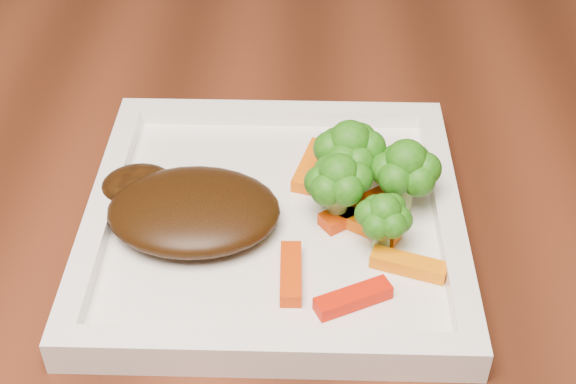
{
  "coord_description": "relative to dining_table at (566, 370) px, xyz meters",
  "views": [
    {
      "loc": [
        -0.43,
        -0.75,
        1.15
      ],
      "look_at": [
        -0.44,
        -0.31,
        0.79
      ],
      "focal_mm": 50.0,
      "sensor_mm": 36.0,
      "label": 1
    }
  ],
  "objects": [
    {
      "name": "carrot_5",
      "position": [
        -0.27,
        -0.18,
        0.39
      ],
      "size": [
        0.05,
        0.04,
        0.01
      ],
      "primitive_type": "cube",
      "rotation": [
        0.0,
        0.0,
        -0.54
      ],
      "color": "#D85903",
      "rests_on": "plate"
    },
    {
      "name": "broccoli_3",
      "position": [
        -0.29,
        -0.17,
        0.42
      ],
      "size": [
        0.06,
        0.06,
        0.06
      ],
      "primitive_type": null,
      "rotation": [
        0.0,
        0.0,
        -0.03
      ],
      "color": "#147713",
      "rests_on": "plate"
    },
    {
      "name": "broccoli_0",
      "position": [
        -0.29,
        -0.14,
        0.42
      ],
      "size": [
        0.08,
        0.08,
        0.07
      ],
      "primitive_type": null,
      "rotation": [
        0.0,
        0.0,
        0.35
      ],
      "color": "#266D12",
      "rests_on": "plate"
    },
    {
      "name": "plate",
      "position": [
        -0.34,
        -0.17,
        0.38
      ],
      "size": [
        0.27,
        0.27,
        0.01
      ],
      "primitive_type": "cube",
      "color": "white",
      "rests_on": "dining_table"
    },
    {
      "name": "steak",
      "position": [
        -0.4,
        -0.18,
        0.4
      ],
      "size": [
        0.13,
        0.1,
        0.03
      ],
      "primitive_type": "ellipsoid",
      "rotation": [
        0.0,
        0.0,
        -0.01
      ],
      "color": "#321A07",
      "rests_on": "plate"
    },
    {
      "name": "carrot_0",
      "position": [
        -0.28,
        -0.25,
        0.39
      ],
      "size": [
        0.05,
        0.04,
        0.01
      ],
      "primitive_type": "cube",
      "rotation": [
        0.0,
        0.0,
        0.45
      ],
      "color": "red",
      "rests_on": "plate"
    },
    {
      "name": "carrot_6",
      "position": [
        -0.28,
        -0.17,
        0.39
      ],
      "size": [
        0.06,
        0.05,
        0.01
      ],
      "primitive_type": "cube",
      "rotation": [
        0.0,
        0.0,
        0.62
      ],
      "color": "#C83303",
      "rests_on": "plate"
    },
    {
      "name": "dining_table",
      "position": [
        0.0,
        0.0,
        0.0
      ],
      "size": [
        1.6,
        0.9,
        0.75
      ],
      "primitive_type": null,
      "color": "#532413",
      "rests_on": "floor"
    },
    {
      "name": "broccoli_1",
      "position": [
        -0.25,
        -0.16,
        0.42
      ],
      "size": [
        0.07,
        0.07,
        0.06
      ],
      "primitive_type": null,
      "rotation": [
        0.0,
        0.0,
        0.36
      ],
      "color": "#256611",
      "rests_on": "plate"
    },
    {
      "name": "carrot_2",
      "position": [
        -0.33,
        -0.23,
        0.39
      ],
      "size": [
        0.02,
        0.05,
        0.01
      ],
      "primitive_type": "cube",
      "rotation": [
        0.0,
        0.0,
        1.59
      ],
      "color": "#C83403",
      "rests_on": "plate"
    },
    {
      "name": "carrot_3",
      "position": [
        -0.23,
        -0.12,
        0.39
      ],
      "size": [
        0.05,
        0.02,
        0.01
      ],
      "primitive_type": "cube",
      "rotation": [
        0.0,
        0.0,
        0.19
      ],
      "color": "red",
      "rests_on": "plate"
    },
    {
      "name": "broccoli_2",
      "position": [
        -0.26,
        -0.2,
        0.42
      ],
      "size": [
        0.06,
        0.06,
        0.06
      ],
      "primitive_type": null,
      "rotation": [
        0.0,
        0.0,
        -0.31
      ],
      "color": "#216510",
      "rests_on": "plate"
    },
    {
      "name": "carrot_1",
      "position": [
        -0.25,
        -0.22,
        0.39
      ],
      "size": [
        0.05,
        0.03,
        0.01
      ],
      "primitive_type": "cube",
      "rotation": [
        0.0,
        0.0,
        -0.32
      ],
      "color": "orange",
      "rests_on": "plate"
    },
    {
      "name": "carrot_4",
      "position": [
        -0.31,
        -0.11,
        0.39
      ],
      "size": [
        0.03,
        0.06,
        0.01
      ],
      "primitive_type": "cube",
      "rotation": [
        0.0,
        0.0,
        1.3
      ],
      "color": "#F06303",
      "rests_on": "plate"
    }
  ]
}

